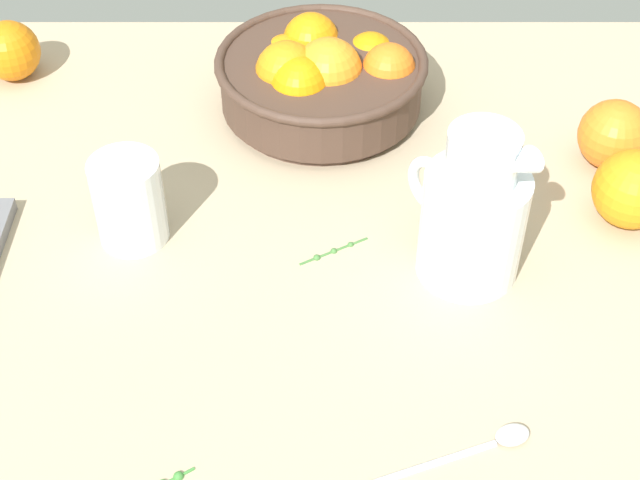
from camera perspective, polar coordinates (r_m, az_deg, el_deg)
The scene contains 9 objects.
ground_plane at distance 97.92cm, azimuth -1.02°, elevation -3.49°, with size 120.35×104.27×3.00cm, color tan.
fruit_bowl at distance 117.71cm, azimuth 0.17°, elevation 9.89°, with size 26.09×26.09×10.73cm.
juice_pitcher at distance 95.53cm, azimuth 9.26°, elevation 1.11°, with size 11.63×13.25×18.05cm.
juice_glass at distance 101.42cm, azimuth -11.35°, elevation 2.05°, with size 7.45×7.45×9.98cm.
loose_orange_1 at distance 130.61cm, azimuth -18.18°, elevation 10.84°, with size 7.79×7.79×7.79cm, color orange.
loose_orange_2 at distance 106.82cm, azimuth 18.48°, elevation 2.91°, with size 8.69×8.69×8.69cm, color orange.
loose_orange_3 at distance 114.40cm, azimuth 17.43°, elevation 6.08°, with size 8.22×8.22×8.22cm, color orange.
spoon at distance 85.06cm, azimuth 9.08°, elevation -12.42°, with size 16.71×7.35×1.00cm.
herb_sprig_0 at distance 100.29cm, azimuth 0.82°, elevation -0.64°, with size 7.40×4.28×0.80cm.
Camera 1 is at (1.86, -66.54, 70.32)cm, focal length 52.88 mm.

